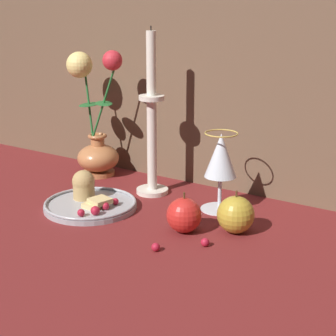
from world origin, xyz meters
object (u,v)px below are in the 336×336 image
(candlestick, at_px, (152,130))
(apple_beside_vase, at_px, (236,215))
(apple_near_glass, at_px, (184,215))
(vase, at_px, (96,131))
(plate_with_pastries, at_px, (89,200))
(wine_glass, at_px, (221,159))

(candlestick, xyz_separation_m, apple_beside_vase, (0.26, -0.10, -0.11))
(apple_near_glass, bearing_deg, vase, 153.63)
(plate_with_pastries, distance_m, apple_near_glass, 0.24)
(plate_with_pastries, xyz_separation_m, candlestick, (0.06, 0.15, 0.13))
(vase, distance_m, plate_with_pastries, 0.24)
(apple_beside_vase, relative_size, apple_near_glass, 1.05)
(vase, relative_size, wine_glass, 1.89)
(wine_glass, bearing_deg, plate_with_pastries, -149.31)
(apple_beside_vase, bearing_deg, apple_near_glass, -148.19)
(vase, bearing_deg, apple_beside_vase, -16.23)
(wine_glass, height_order, apple_beside_vase, wine_glass)
(plate_with_pastries, xyz_separation_m, apple_beside_vase, (0.32, 0.05, 0.02))
(candlestick, relative_size, apple_beside_vase, 4.44)
(vase, bearing_deg, candlestick, -9.89)
(candlestick, xyz_separation_m, apple_near_glass, (0.18, -0.15, -0.11))
(candlestick, relative_size, apple_near_glass, 4.67)
(vase, relative_size, apple_near_glass, 3.94)
(wine_glass, distance_m, apple_beside_vase, 0.14)
(plate_with_pastries, distance_m, apple_beside_vase, 0.32)
(wine_glass, height_order, apple_near_glass, wine_glass)
(vase, xyz_separation_m, plate_with_pastries, (0.13, -0.18, -0.10))
(vase, distance_m, candlestick, 0.20)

